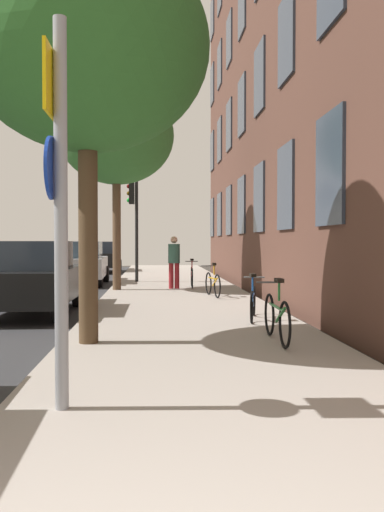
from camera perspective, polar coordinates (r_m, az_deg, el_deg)
ground_plane at (r=16.24m, az=-14.03°, el=-4.26°), size 41.80×41.80×0.00m
sidewalk at (r=16.00m, az=-1.56°, el=-4.09°), size 4.20×38.00×0.12m
sign_post at (r=5.00m, az=-13.83°, el=6.91°), size 0.16×0.60×3.47m
traffic_light at (r=20.54m, az=-6.10°, el=4.48°), size 0.43×0.24×3.76m
tree_near at (r=8.65m, az=-10.90°, el=20.59°), size 3.59×3.59×5.87m
tree_far at (r=17.45m, az=-7.92°, el=12.35°), size 3.58×3.58×6.33m
bicycle_0 at (r=8.29m, az=8.86°, el=-6.29°), size 0.42×1.77×0.96m
bicycle_1 at (r=10.57m, az=6.39°, el=-4.76°), size 0.53×1.63×0.89m
bicycle_2 at (r=14.95m, az=2.19°, el=-2.86°), size 0.42×1.62×0.93m
bicycle_3 at (r=17.92m, az=-0.01°, el=-2.11°), size 0.42×1.62×0.95m
pedestrian_0 at (r=17.37m, az=-1.89°, el=-0.29°), size 0.52×0.52×1.67m
car_1 at (r=12.51m, az=-16.59°, el=-2.11°), size 1.92×4.20×1.62m
car_2 at (r=20.71m, az=-11.57°, el=-0.68°), size 1.92×4.19×1.62m
car_3 at (r=28.99m, az=-9.49°, el=-0.05°), size 2.09×4.42×1.62m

